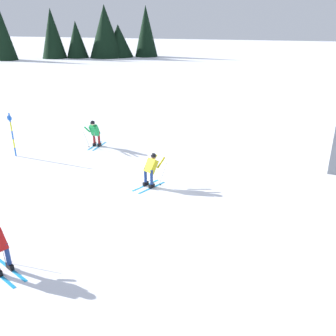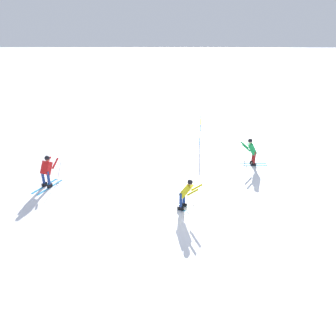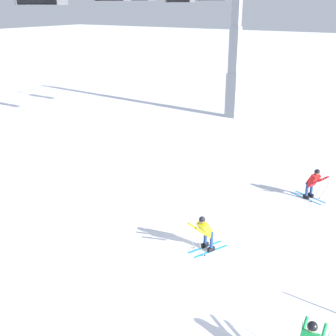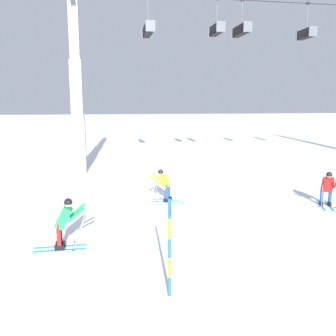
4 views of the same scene
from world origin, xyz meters
name	(u,v)px [view 1 (image 1 of 4)]	position (x,y,z in m)	size (l,w,h in m)	color
ground_plane	(134,179)	(0.00, 0.00, 0.00)	(260.00, 260.00, 0.00)	white
skier_carving_main	(151,168)	(0.37, 1.00, 0.83)	(1.69, 1.17, 1.58)	#198CCC
trail_marker_pole	(12,133)	(-0.82, -7.10, 1.24)	(0.07, 0.28, 2.30)	blue
skier_distant_downhill	(94,131)	(-3.45, -3.82, 0.91)	(1.62, 0.71, 1.70)	#198CCC
tree_line_ridge	(92,34)	(-50.86, -30.46, 4.26)	(18.78, 25.84, 9.52)	black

